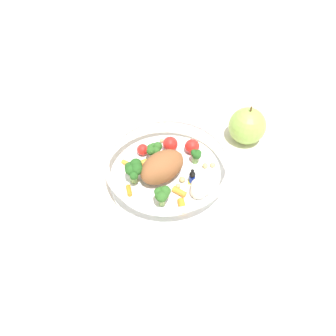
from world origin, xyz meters
TOP-DOWN VIEW (x-y plane):
  - ground_plane at (0.00, 0.00)m, footprint 2.40×2.40m
  - food_container at (0.02, 0.01)m, footprint 0.24×0.24m
  - loose_apple at (0.11, -0.17)m, footprint 0.08×0.08m

SIDE VIEW (x-z plane):
  - ground_plane at x=0.00m, z-range 0.00..0.00m
  - food_container at x=0.02m, z-range 0.00..0.07m
  - loose_apple at x=0.11m, z-range -0.01..0.09m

